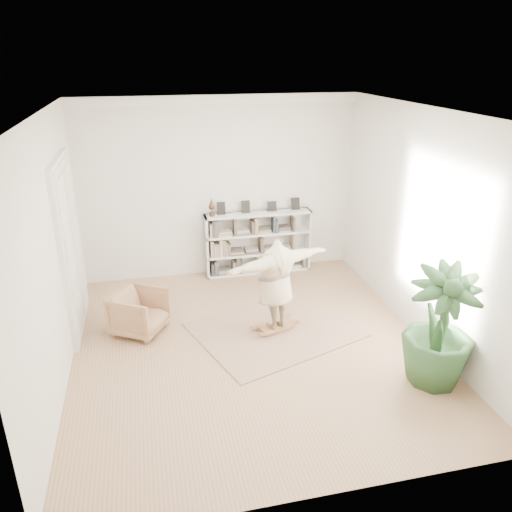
{
  "coord_description": "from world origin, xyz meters",
  "views": [
    {
      "loc": [
        -1.45,
        -6.64,
        4.34
      ],
      "look_at": [
        0.16,
        0.4,
        1.37
      ],
      "focal_mm": 35.0,
      "sensor_mm": 36.0,
      "label": 1
    }
  ],
  "objects_px": {
    "houseplant": "(439,327)",
    "rocker_board": "(275,327)",
    "armchair": "(139,312)",
    "person": "(276,281)",
    "bookshelf": "(258,243)"
  },
  "relations": [
    {
      "from": "houseplant",
      "to": "rocker_board",
      "type": "bearing_deg",
      "value": 135.14
    },
    {
      "from": "armchair",
      "to": "person",
      "type": "relative_size",
      "value": 0.42
    },
    {
      "from": "armchair",
      "to": "person",
      "type": "height_order",
      "value": "person"
    },
    {
      "from": "rocker_board",
      "to": "person",
      "type": "height_order",
      "value": "person"
    },
    {
      "from": "rocker_board",
      "to": "houseplant",
      "type": "height_order",
      "value": "houseplant"
    },
    {
      "from": "bookshelf",
      "to": "person",
      "type": "relative_size",
      "value": 1.16
    },
    {
      "from": "armchair",
      "to": "houseplant",
      "type": "bearing_deg",
      "value": -88.5
    },
    {
      "from": "rocker_board",
      "to": "person",
      "type": "bearing_deg",
      "value": 70.63
    },
    {
      "from": "armchair",
      "to": "person",
      "type": "distance_m",
      "value": 2.31
    },
    {
      "from": "armchair",
      "to": "bookshelf",
      "type": "bearing_deg",
      "value": -20.16
    },
    {
      "from": "person",
      "to": "houseplant",
      "type": "xyz_separation_m",
      "value": [
        1.82,
        -1.82,
        -0.04
      ]
    },
    {
      "from": "rocker_board",
      "to": "armchair",
      "type": "bearing_deg",
      "value": 148.46
    },
    {
      "from": "houseplant",
      "to": "person",
      "type": "bearing_deg",
      "value": 135.14
    },
    {
      "from": "armchair",
      "to": "houseplant",
      "type": "xyz_separation_m",
      "value": [
        4.02,
        -2.29,
        0.51
      ]
    },
    {
      "from": "armchair",
      "to": "rocker_board",
      "type": "relative_size",
      "value": 1.27
    }
  ]
}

